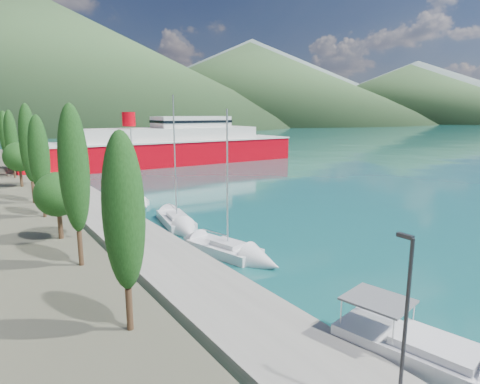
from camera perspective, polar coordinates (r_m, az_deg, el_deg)
ground at (r=136.23m, az=-25.86°, el=5.75°), size 1400.00×1400.00×0.00m
quay at (r=42.89m, az=-19.31°, el=-2.78°), size 5.00×88.00×0.80m
hills_far at (r=656.00m, az=-20.68°, el=16.38°), size 1480.00×900.00×180.00m
hills_near at (r=406.20m, az=-17.70°, el=16.18°), size 1010.00×520.00×115.00m
tree_row at (r=48.01m, az=-27.72°, el=4.57°), size 3.86×64.87×10.61m
lamp_posts at (r=31.45m, az=-14.40°, el=-0.55°), size 0.15×45.76×6.06m
motor_cruiser at (r=18.63m, az=28.24°, el=-21.85°), size 4.23×9.08×3.23m
sailboat_near at (r=28.81m, az=0.53°, el=-9.08°), size 4.25×8.34×11.50m
sailboat_mid at (r=36.31m, az=-8.30°, el=-4.89°), size 3.97×9.14×12.75m
sailboat_far at (r=46.86m, az=-14.27°, el=-1.50°), size 2.13×6.40×9.37m
ferry at (r=83.48m, az=-10.20°, el=6.25°), size 55.45×11.79×11.01m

